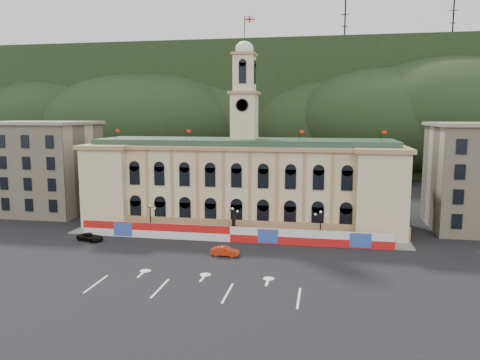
% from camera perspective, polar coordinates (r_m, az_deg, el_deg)
% --- Properties ---
extents(ground, '(260.00, 260.00, 0.00)m').
position_cam_1_polar(ground, '(60.62, -4.11, -11.27)').
color(ground, black).
rests_on(ground, ground).
extents(lane_markings, '(26.00, 10.00, 0.02)m').
position_cam_1_polar(lane_markings, '(56.09, -5.42, -12.91)').
color(lane_markings, white).
rests_on(lane_markings, ground).
extents(hill_ridge, '(230.00, 80.00, 64.00)m').
position_cam_1_polar(hill_ridge, '(177.95, 5.77, 7.80)').
color(hill_ridge, black).
rests_on(hill_ridge, ground).
extents(city_hall, '(56.20, 17.60, 37.10)m').
position_cam_1_polar(city_hall, '(85.12, 0.48, -0.20)').
color(city_hall, beige).
rests_on(city_hall, ground).
extents(side_building_left, '(21.00, 17.00, 18.60)m').
position_cam_1_polar(side_building_left, '(104.23, -23.16, 1.49)').
color(side_building_left, '#BDB092').
rests_on(side_building_left, ground).
extents(hoarding_fence, '(50.00, 0.44, 2.50)m').
position_cam_1_polar(hoarding_fence, '(74.30, -1.16, -6.61)').
color(hoarding_fence, red).
rests_on(hoarding_fence, ground).
extents(pavement, '(56.00, 5.50, 0.16)m').
position_cam_1_polar(pavement, '(77.15, -0.80, -6.95)').
color(pavement, slate).
rests_on(pavement, ground).
extents(statue, '(1.40, 1.40, 3.72)m').
position_cam_1_polar(statue, '(77.11, -0.76, -6.11)').
color(statue, '#595651').
rests_on(statue, ground).
extents(lamp_left, '(1.96, 0.44, 5.15)m').
position_cam_1_polar(lamp_left, '(79.59, -10.87, -4.42)').
color(lamp_left, black).
rests_on(lamp_left, ground).
extents(lamp_center, '(1.96, 0.44, 5.15)m').
position_cam_1_polar(lamp_center, '(75.72, -0.91, -4.91)').
color(lamp_center, black).
rests_on(lamp_center, ground).
extents(lamp_right, '(1.96, 0.44, 5.15)m').
position_cam_1_polar(lamp_right, '(74.32, 9.78, -5.27)').
color(lamp_right, black).
rests_on(lamp_right, ground).
extents(red_sedan, '(1.62, 4.12, 1.33)m').
position_cam_1_polar(red_sedan, '(67.37, -1.83, -8.67)').
color(red_sedan, red).
rests_on(red_sedan, ground).
extents(black_suv, '(4.46, 5.55, 1.23)m').
position_cam_1_polar(black_suv, '(78.73, -17.78, -6.64)').
color(black_suv, black).
rests_on(black_suv, ground).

